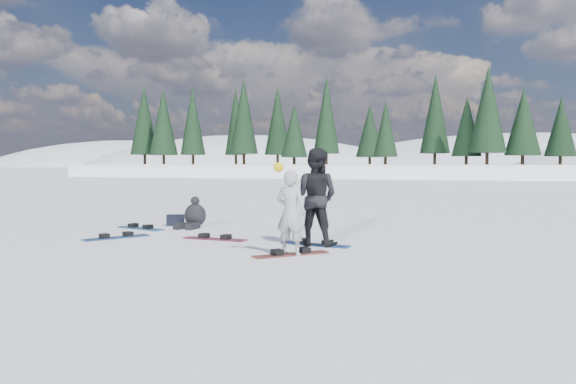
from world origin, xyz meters
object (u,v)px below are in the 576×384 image
object	(u,v)px
seated_rider	(194,216)
snowboard_loose_b	(215,239)
snowboarder_woman	(291,212)
snowboard_loose_a	(116,238)
snowboard_loose_c	(140,228)
snowboarder_man	(315,197)
gear_bag	(175,220)

from	to	relation	value
seated_rider	snowboard_loose_b	xyz separation A→B (m)	(1.52, -2.03, -0.30)
snowboarder_woman	seated_rider	world-z (taller)	snowboarder_woman
snowboard_loose_a	snowboarder_woman	bearing A→B (deg)	-70.88
snowboard_loose_c	snowboarder_man	bearing A→B (deg)	0.73
snowboarder_woman	snowboard_loose_a	distance (m)	4.68
snowboarder_woman	snowboard_loose_a	xyz separation A→B (m)	(-4.48, 1.08, -0.79)
snowboarder_woman	snowboard_loose_b	xyz separation A→B (m)	(-2.23, 1.52, -0.79)
snowboarder_woman	snowboard_loose_c	world-z (taller)	snowboarder_woman
gear_bag	snowboard_loose_c	world-z (taller)	gear_bag
snowboard_loose_b	gear_bag	bearing A→B (deg)	139.52
snowboarder_woman	snowboard_loose_c	xyz separation A→B (m)	(-4.94, 2.82, -0.79)
gear_bag	snowboard_loose_a	world-z (taller)	gear_bag
snowboarder_man	gear_bag	xyz separation A→B (m)	(-4.58, 2.45, -0.86)
snowboarder_man	seated_rider	bearing A→B (deg)	-23.13
seated_rider	snowboard_loose_c	bearing A→B (deg)	-140.23
snowboard_loose_b	seated_rider	bearing A→B (deg)	132.15
seated_rider	snowboarder_man	bearing A→B (deg)	-21.34
snowboarder_man	snowboard_loose_a	size ratio (longest dim) A/B	1.35
snowboard_loose_c	snowboarder_woman	bearing A→B (deg)	-12.83
gear_bag	snowboard_loose_c	xyz separation A→B (m)	(-0.48, -0.98, -0.14)
snowboarder_woman	snowboarder_man	distance (m)	1.37
snowboarder_woman	snowboard_loose_c	size ratio (longest dim) A/B	1.15
gear_bag	snowboarder_woman	bearing A→B (deg)	-40.48
gear_bag	snowboard_loose_b	xyz separation A→B (m)	(2.22, -2.28, -0.14)
seated_rider	snowboard_loose_c	distance (m)	1.42
seated_rider	snowboard_loose_a	xyz separation A→B (m)	(-0.73, -2.47, -0.30)
seated_rider	snowboard_loose_a	size ratio (longest dim) A/B	0.68
snowboarder_man	snowboard_loose_c	size ratio (longest dim) A/B	1.35
seated_rider	snowboard_loose_c	size ratio (longest dim) A/B	0.68
snowboarder_man	snowboard_loose_b	world-z (taller)	snowboarder_man
snowboarder_man	snowboard_loose_a	bearing A→B (deg)	9.77
snowboard_loose_c	snowboard_loose_a	distance (m)	1.80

